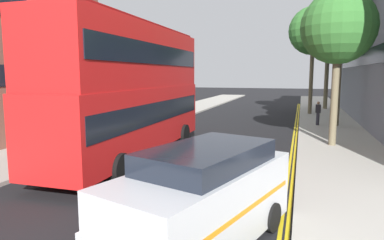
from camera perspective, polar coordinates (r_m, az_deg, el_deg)
sidewalk_right at (r=18.12m, az=23.62°, el=-4.20°), size 4.00×80.00×0.14m
sidewalk_left at (r=21.15m, az=-14.05°, el=-2.16°), size 4.00×80.00×0.14m
kerb_line_outer at (r=16.08m, az=16.82°, el=-5.57°), size 0.10×56.00×0.01m
kerb_line_inner at (r=16.08m, az=16.25°, el=-5.54°), size 0.10×56.00×0.01m
double_decker_bus_away at (r=14.65m, az=-10.19°, el=5.34°), size 2.93×10.85×5.64m
taxi_minivan at (r=7.13m, az=1.52°, el=-13.01°), size 3.20×5.15×2.12m
pedestrian_far at (r=24.81m, az=20.34°, el=1.14°), size 0.34×0.22×1.62m
street_tree_near at (r=17.97m, az=23.29°, el=13.95°), size 3.47×3.47×7.39m
street_tree_mid at (r=31.97m, az=19.65°, el=13.84°), size 4.15×4.15×9.26m
street_tree_far at (r=37.20m, az=21.87°, el=12.40°), size 3.63×3.63×8.78m
street_tree_distant at (r=25.34m, az=23.75°, el=15.30°), size 3.99×3.99×9.15m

